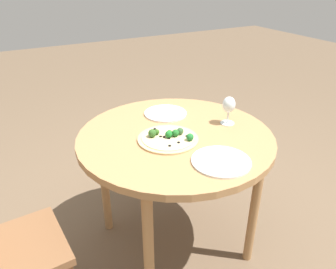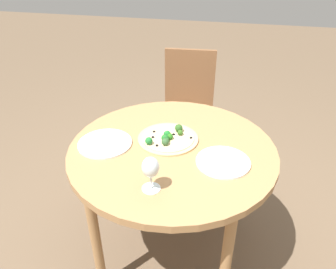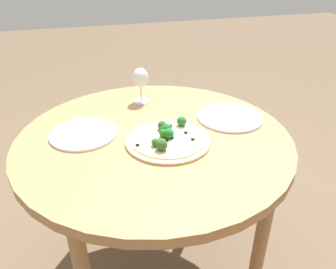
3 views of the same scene
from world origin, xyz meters
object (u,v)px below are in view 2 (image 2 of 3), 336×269
at_px(chair, 188,110).
at_px(plate_near, 223,162).
at_px(wine_glass, 151,168).
at_px(plate_far, 105,143).
at_px(pizza, 168,138).

xyz_separation_m(chair, plate_near, (-0.99, -0.32, 0.28)).
relative_size(wine_glass, plate_far, 0.58).
relative_size(pizza, plate_far, 1.15).
relative_size(chair, wine_glass, 5.94).
bearing_deg(pizza, plate_near, -115.21).
distance_m(wine_glass, plate_near, 0.38).
bearing_deg(plate_near, pizza, 64.79).
distance_m(chair, wine_glass, 1.29).
xyz_separation_m(pizza, plate_near, (-0.14, -0.29, -0.01)).
distance_m(chair, plate_far, 1.03).
xyz_separation_m(chair, pizza, (-0.85, -0.03, 0.28)).
relative_size(plate_near, plate_far, 0.93).
relative_size(pizza, wine_glass, 1.97).
height_order(pizza, wine_glass, wine_glass).
xyz_separation_m(pizza, wine_glass, (-0.38, -0.01, 0.09)).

